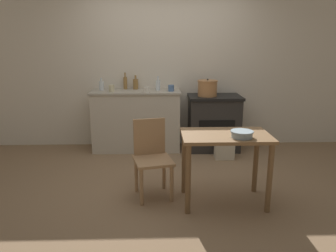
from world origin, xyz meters
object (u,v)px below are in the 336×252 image
object	(u,v)px
bottle_center_left	(136,84)
cup_center_right	(171,88)
stock_pot	(207,88)
flour_sack	(224,147)
stove	(214,122)
cup_center	(147,90)
mixing_bowl_large	(242,134)
cup_mid_right	(112,88)
bottle_mid_left	(125,83)
chair	(152,156)
bottle_left	(101,86)
work_table	(225,147)
bottle_far_left	(158,85)

from	to	relation	value
bottle_center_left	cup_center_right	xyz separation A→B (m)	(0.56, -0.24, -0.04)
stock_pot	flour_sack	bearing A→B (deg)	-63.34
stove	cup_center	bearing A→B (deg)	-171.42
mixing_bowl_large	cup_mid_right	world-z (taller)	cup_mid_right
flour_sack	cup_center_right	size ratio (longest dim) A/B	3.55
mixing_bowl_large	bottle_mid_left	bearing A→B (deg)	122.22
stove	cup_center	size ratio (longest dim) A/B	9.85
stove	cup_mid_right	distance (m)	1.69
chair	bottle_left	distance (m)	1.96
cup_center	flour_sack	bearing A→B (deg)	-14.77
stock_pot	bottle_center_left	bearing A→B (deg)	168.17
chair	bottle_center_left	bearing A→B (deg)	85.53
bottle_mid_left	cup_mid_right	distance (m)	0.34
cup_center_right	stove	bearing A→B (deg)	3.70
stock_pot	cup_center_right	world-z (taller)	stock_pot
stock_pot	work_table	bearing A→B (deg)	-92.12
work_table	cup_center	xyz separation A→B (m)	(-0.87, 1.65, 0.37)
chair	bottle_mid_left	world-z (taller)	bottle_mid_left
mixing_bowl_large	stove	bearing A→B (deg)	88.34
stove	flour_sack	world-z (taller)	stove
chair	stock_pot	distance (m)	1.85
mixing_bowl_large	cup_center_right	distance (m)	2.00
stock_pot	cup_mid_right	size ratio (longest dim) A/B	2.94
cup_center_right	cup_mid_right	xyz separation A→B (m)	(-0.90, -0.03, 0.00)
bottle_mid_left	bottle_center_left	world-z (taller)	bottle_mid_left
bottle_left	bottle_center_left	bearing A→B (deg)	11.06
bottle_far_left	bottle_mid_left	xyz separation A→B (m)	(-0.52, 0.15, 0.02)
work_table	bottle_center_left	bearing A→B (deg)	117.69
stove	chair	xyz separation A→B (m)	(-0.96, -1.60, 0.02)
stock_pot	cup_center_right	distance (m)	0.56
stove	flour_sack	distance (m)	0.54
stove	bottle_center_left	size ratio (longest dim) A/B	3.93
flour_sack	work_table	bearing A→B (deg)	-101.70
cup_center	bottle_left	bearing A→B (deg)	160.37
chair	stock_pot	size ratio (longest dim) A/B	2.78
flour_sack	bottle_center_left	distance (m)	1.72
flour_sack	stock_pot	size ratio (longest dim) A/B	1.11
flour_sack	cup_mid_right	world-z (taller)	cup_mid_right
bottle_center_left	bottle_mid_left	bearing A→B (deg)	177.09
bottle_far_left	bottle_left	distance (m)	0.88
cup_mid_right	flour_sack	bearing A→B (deg)	-13.05
cup_center_right	stock_pot	bearing A→B (deg)	0.74
work_table	flour_sack	bearing A→B (deg)	78.30
bottle_center_left	cup_mid_right	size ratio (longest dim) A/B	2.10
stock_pot	cup_mid_right	distance (m)	1.47
cup_center_right	bottle_center_left	bearing A→B (deg)	156.59
work_table	stock_pot	size ratio (longest dim) A/B	2.96
stock_pot	mixing_bowl_large	world-z (taller)	stock_pot
chair	flour_sack	size ratio (longest dim) A/B	2.50
chair	cup_center	xyz separation A→B (m)	(-0.09, 1.44, 0.53)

